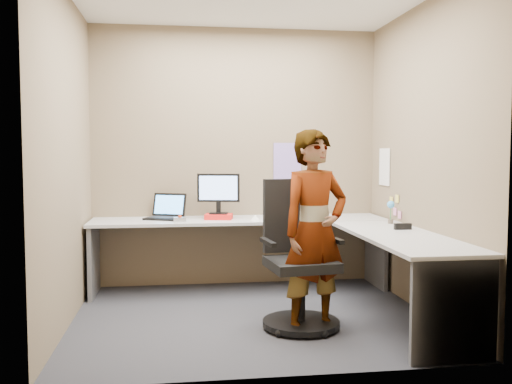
{
  "coord_description": "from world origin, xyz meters",
  "views": [
    {
      "loc": [
        -0.63,
        -4.71,
        1.4
      ],
      "look_at": [
        0.06,
        0.25,
        1.05
      ],
      "focal_mm": 40.0,
      "sensor_mm": 36.0,
      "label": 1
    }
  ],
  "objects": [
    {
      "name": "wall_right",
      "position": [
        1.5,
        0.0,
        1.35
      ],
      "size": [
        0.0,
        2.7,
        2.7
      ],
      "primitive_type": "plane",
      "rotation": [
        1.57,
        0.0,
        -1.57
      ],
      "color": "brown",
      "rests_on": "ground"
    },
    {
      "name": "person",
      "position": [
        0.43,
        -0.44,
        0.79
      ],
      "size": [
        0.67,
        0.55,
        1.58
      ],
      "primitive_type": "imported",
      "rotation": [
        0.0,
        0.0,
        0.35
      ],
      "color": "#999399",
      "rests_on": "ground"
    },
    {
      "name": "calendar_purple",
      "position": [
        0.55,
        1.29,
        1.3
      ],
      "size": [
        0.3,
        0.01,
        0.4
      ],
      "primitive_type": "cube",
      "color": "#846BB7",
      "rests_on": "wall_back"
    },
    {
      "name": "sticky_note_d",
      "position": [
        1.49,
        0.7,
        0.92
      ],
      "size": [
        0.01,
        0.07,
        0.07
      ],
      "primitive_type": "cube",
      "color": "#F2E059",
      "rests_on": "wall_right"
    },
    {
      "name": "sticky_note_b",
      "position": [
        1.49,
        0.6,
        0.82
      ],
      "size": [
        0.01,
        0.07,
        0.07
      ],
      "primitive_type": "cube",
      "color": "pink",
      "rests_on": "wall_right"
    },
    {
      "name": "laptop",
      "position": [
        -0.73,
        1.08,
        0.79
      ],
      "size": [
        0.44,
        0.41,
        0.25
      ],
      "rotation": [
        0.0,
        0.0,
        -0.42
      ],
      "color": "black",
      "rests_on": "desk"
    },
    {
      "name": "wall_left",
      "position": [
        -1.5,
        0.0,
        1.35
      ],
      "size": [
        0.0,
        2.7,
        2.7
      ],
      "primitive_type": "plane",
      "rotation": [
        1.57,
        0.0,
        1.57
      ],
      "color": "brown",
      "rests_on": "ground"
    },
    {
      "name": "stapler",
      "position": [
        1.31,
        -0.03,
        0.76
      ],
      "size": [
        0.15,
        0.04,
        0.05
      ],
      "primitive_type": "cube",
      "rotation": [
        0.0,
        0.0,
        -0.02
      ],
      "color": "black",
      "rests_on": "desk"
    },
    {
      "name": "desk",
      "position": [
        0.44,
        0.39,
        0.59
      ],
      "size": [
        2.98,
        2.58,
        0.73
      ],
      "color": "#BBBBBB",
      "rests_on": "ground"
    },
    {
      "name": "calendar_white",
      "position": [
        1.49,
        0.9,
        1.25
      ],
      "size": [
        0.01,
        0.28,
        0.38
      ],
      "primitive_type": "cube",
      "color": "white",
      "rests_on": "wall_right"
    },
    {
      "name": "trackball_mouse",
      "position": [
        -0.6,
        0.78,
        0.76
      ],
      "size": [
        0.12,
        0.08,
        0.07
      ],
      "color": "#B7B7BC",
      "rests_on": "desk"
    },
    {
      "name": "origami",
      "position": [
        0.13,
        0.78,
        0.76
      ],
      "size": [
        0.1,
        0.1,
        0.06
      ],
      "primitive_type": "cone",
      "color": "white",
      "rests_on": "desk"
    },
    {
      "name": "ground",
      "position": [
        0.0,
        0.0,
        0.0
      ],
      "size": [
        3.0,
        3.0,
        0.0
      ],
      "primitive_type": "plane",
      "color": "#27272C",
      "rests_on": "ground"
    },
    {
      "name": "paper_ream",
      "position": [
        -0.21,
        0.96,
        0.76
      ],
      "size": [
        0.3,
        0.24,
        0.05
      ],
      "primitive_type": "cube",
      "rotation": [
        0.0,
        0.0,
        -0.2
      ],
      "color": "red",
      "rests_on": "desk"
    },
    {
      "name": "sticky_note_a",
      "position": [
        1.49,
        0.55,
        0.95
      ],
      "size": [
        0.01,
        0.07,
        0.07
      ],
      "primitive_type": "cube",
      "color": "#F2E059",
      "rests_on": "wall_right"
    },
    {
      "name": "flower",
      "position": [
        1.36,
        0.38,
        0.87
      ],
      "size": [
        0.07,
        0.07,
        0.22
      ],
      "color": "brown",
      "rests_on": "desk"
    },
    {
      "name": "monitor",
      "position": [
        -0.21,
        0.98,
        1.02
      ],
      "size": [
        0.42,
        0.16,
        0.4
      ],
      "rotation": [
        0.0,
        0.0,
        -0.2
      ],
      "color": "black",
      "rests_on": "paper_ream"
    },
    {
      "name": "wall_back",
      "position": [
        0.0,
        1.3,
        1.35
      ],
      "size": [
        3.0,
        0.0,
        3.0
      ],
      "primitive_type": "plane",
      "rotation": [
        1.57,
        0.0,
        0.0
      ],
      "color": "brown",
      "rests_on": "ground"
    },
    {
      "name": "office_chair",
      "position": [
        0.33,
        -0.29,
        0.47
      ],
      "size": [
        0.63,
        0.62,
        1.16
      ],
      "rotation": [
        0.0,
        0.0,
        0.12
      ],
      "color": "black",
      "rests_on": "ground"
    },
    {
      "name": "sticky_note_c",
      "position": [
        1.49,
        0.48,
        0.8
      ],
      "size": [
        0.01,
        0.07,
        0.07
      ],
      "primitive_type": "cube",
      "color": "pink",
      "rests_on": "wall_right"
    }
  ]
}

